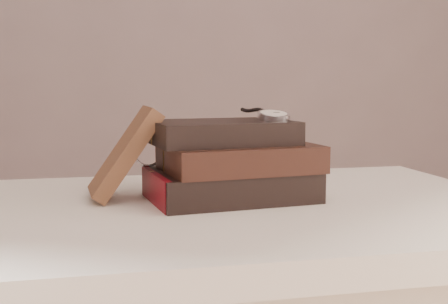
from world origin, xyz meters
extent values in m
cube|color=white|center=(0.00, 0.35, 0.73)|extent=(1.00, 0.60, 0.04)
cube|color=white|center=(0.00, 0.35, 0.67)|extent=(0.88, 0.49, 0.08)
cube|color=black|center=(0.05, 0.38, 0.77)|extent=(0.26, 0.20, 0.05)
cube|color=beige|center=(0.06, 0.38, 0.77)|extent=(0.26, 0.18, 0.04)
cube|color=gold|center=(-0.07, 0.39, 0.77)|extent=(0.01, 0.01, 0.05)
cube|color=maroon|center=(-0.07, 0.37, 0.77)|extent=(0.03, 0.16, 0.05)
cube|color=black|center=(0.07, 0.37, 0.82)|extent=(0.25, 0.19, 0.04)
cube|color=beige|center=(0.07, 0.37, 0.82)|extent=(0.24, 0.17, 0.03)
cube|color=gold|center=(-0.05, 0.38, 0.82)|extent=(0.01, 0.01, 0.04)
cube|color=black|center=(0.04, 0.39, 0.86)|extent=(0.23, 0.17, 0.04)
cube|color=beige|center=(0.04, 0.39, 0.86)|extent=(0.22, 0.16, 0.03)
cube|color=gold|center=(-0.07, 0.40, 0.86)|extent=(0.01, 0.01, 0.04)
cube|color=#492C1C|center=(-0.11, 0.42, 0.82)|extent=(0.12, 0.11, 0.15)
cylinder|color=silver|center=(0.12, 0.37, 0.88)|extent=(0.06, 0.06, 0.02)
cylinder|color=white|center=(0.12, 0.37, 0.88)|extent=(0.05, 0.05, 0.01)
torus|color=silver|center=(0.12, 0.37, 0.88)|extent=(0.05, 0.05, 0.01)
cylinder|color=silver|center=(0.12, 0.40, 0.88)|extent=(0.01, 0.01, 0.01)
cube|color=black|center=(0.12, 0.38, 0.89)|extent=(0.00, 0.01, 0.00)
cube|color=black|center=(0.13, 0.37, 0.89)|extent=(0.01, 0.00, 0.00)
sphere|color=black|center=(0.12, 0.41, 0.89)|extent=(0.01, 0.01, 0.01)
sphere|color=black|center=(0.12, 0.42, 0.89)|extent=(0.01, 0.01, 0.01)
sphere|color=black|center=(0.11, 0.43, 0.89)|extent=(0.01, 0.01, 0.01)
sphere|color=black|center=(0.11, 0.43, 0.89)|extent=(0.01, 0.01, 0.01)
sphere|color=black|center=(0.11, 0.44, 0.89)|extent=(0.01, 0.01, 0.01)
sphere|color=black|center=(0.11, 0.45, 0.89)|extent=(0.01, 0.01, 0.01)
sphere|color=black|center=(0.11, 0.46, 0.89)|extent=(0.01, 0.01, 0.01)
sphere|color=black|center=(0.11, 0.47, 0.88)|extent=(0.01, 0.01, 0.01)
sphere|color=black|center=(0.10, 0.48, 0.88)|extent=(0.01, 0.01, 0.01)
sphere|color=black|center=(0.10, 0.49, 0.88)|extent=(0.01, 0.01, 0.01)
sphere|color=black|center=(0.10, 0.49, 0.89)|extent=(0.01, 0.01, 0.01)
torus|color=silver|center=(-0.07, 0.44, 0.82)|extent=(0.05, 0.02, 0.05)
torus|color=silver|center=(-0.02, 0.45, 0.82)|extent=(0.05, 0.02, 0.05)
cylinder|color=silver|center=(-0.04, 0.45, 0.82)|extent=(0.01, 0.00, 0.00)
cylinder|color=silver|center=(-0.10, 0.50, 0.81)|extent=(0.02, 0.11, 0.03)
cylinder|color=silver|center=(0.00, 0.51, 0.81)|extent=(0.02, 0.11, 0.03)
camera|label=1|loc=(-0.16, -0.51, 0.93)|focal=47.19mm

